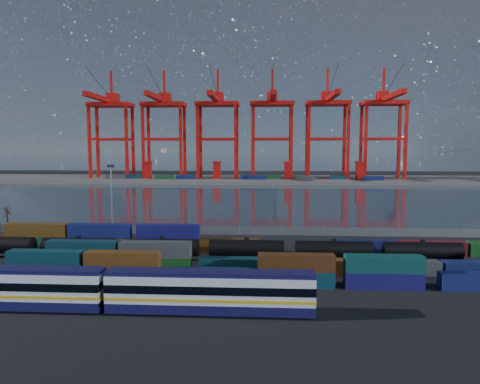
# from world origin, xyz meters

# --- Properties ---
(ground) EXTENTS (700.00, 700.00, 0.00)m
(ground) POSITION_xyz_m (0.00, 0.00, 0.00)
(ground) COLOR black
(ground) RESTS_ON ground
(harbor_water) EXTENTS (700.00, 700.00, 0.00)m
(harbor_water) POSITION_xyz_m (0.00, 105.00, 0.01)
(harbor_water) COLOR #2C3640
(harbor_water) RESTS_ON ground
(far_quay) EXTENTS (700.00, 70.00, 2.00)m
(far_quay) POSITION_xyz_m (0.00, 210.00, 1.00)
(far_quay) COLOR #514F4C
(far_quay) RESTS_ON ground
(distant_mountains) EXTENTS (2470.00, 1100.00, 520.00)m
(distant_mountains) POSITION_xyz_m (63.02, 1600.00, 220.29)
(distant_mountains) COLOR #1E2630
(distant_mountains) RESTS_ON ground
(passenger_train) EXTENTS (77.33, 3.13, 5.36)m
(passenger_train) POSITION_xyz_m (-26.55, -21.51, 2.70)
(passenger_train) COLOR silver
(passenger_train) RESTS_ON ground
(container_row_south) EXTENTS (126.62, 2.27, 4.84)m
(container_row_south) POSITION_xyz_m (-10.40, -10.26, 2.02)
(container_row_south) COLOR #3A3D3E
(container_row_south) RESTS_ON ground
(container_row_mid) EXTENTS (140.67, 2.37, 5.05)m
(container_row_mid) POSITION_xyz_m (9.59, -3.96, 1.99)
(container_row_mid) COLOR #3B3C3F
(container_row_mid) RESTS_ON ground
(container_row_north) EXTENTS (141.16, 2.50, 5.34)m
(container_row_north) POSITION_xyz_m (-18.65, 10.44, 1.95)
(container_row_north) COLOR navy
(container_row_north) RESTS_ON ground
(tanker_string) EXTENTS (91.39, 2.98, 4.27)m
(tanker_string) POSITION_xyz_m (-4.98, 3.89, 2.14)
(tanker_string) COLOR black
(tanker_string) RESTS_ON ground
(waterfront_fence) EXTENTS (160.12, 0.12, 2.20)m
(waterfront_fence) POSITION_xyz_m (-0.00, 28.00, 1.00)
(waterfront_fence) COLOR #595B5E
(waterfront_fence) RESTS_ON ground
(bare_tree) EXTENTS (1.85, 1.81, 7.18)m
(bare_tree) POSITION_xyz_m (-55.30, 25.42, 3.52)
(bare_tree) COLOR black
(bare_tree) RESTS_ON ground
(yard_light_mast) EXTENTS (1.60, 0.40, 16.60)m
(yard_light_mast) POSITION_xyz_m (-30.00, 26.00, 9.30)
(yard_light_mast) COLOR slate
(yard_light_mast) RESTS_ON ground
(gantry_cranes) EXTENTS (202.56, 52.92, 71.67)m
(gantry_cranes) POSITION_xyz_m (-7.50, 203.10, 43.93)
(gantry_cranes) COLOR red
(gantry_cranes) RESTS_ON ground
(quay_containers) EXTENTS (172.58, 10.99, 2.60)m
(quay_containers) POSITION_xyz_m (-11.00, 195.46, 3.30)
(quay_containers) COLOR navy
(quay_containers) RESTS_ON far_quay
(straddle_carriers) EXTENTS (140.00, 7.00, 11.10)m
(straddle_carriers) POSITION_xyz_m (-2.50, 200.00, 7.82)
(straddle_carriers) COLOR red
(straddle_carriers) RESTS_ON far_quay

